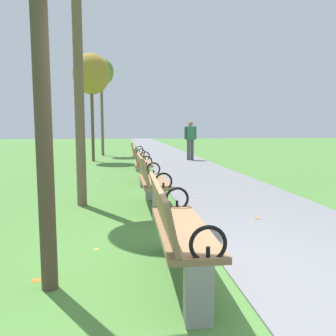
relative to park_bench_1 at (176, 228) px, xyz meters
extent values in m
plane|color=#4C7F38|center=(0.50, -0.11, -0.49)|extent=(80.00, 80.00, 0.00)
cube|color=slate|center=(1.76, 17.89, -0.48)|extent=(2.51, 44.00, 0.02)
cube|color=#93704C|center=(0.05, 0.00, -0.01)|extent=(0.47, 1.61, 0.05)
cube|color=#93704C|center=(-0.14, 0.00, 0.21)|extent=(0.15, 1.60, 0.40)
cube|color=#99968E|center=(0.04, -0.74, -0.26)|extent=(0.20, 0.12, 0.45)
cube|color=#99968E|center=(0.06, 0.74, -0.26)|extent=(0.20, 0.12, 0.45)
torus|color=black|center=(0.10, -0.76, 0.10)|extent=(0.27, 0.03, 0.27)
cylinder|color=black|center=(0.10, -0.76, 0.02)|extent=(0.03, 0.03, 0.12)
torus|color=black|center=(0.12, 0.76, 0.10)|extent=(0.27, 0.03, 0.27)
cylinder|color=black|center=(0.12, 0.76, 0.02)|extent=(0.03, 0.03, 0.12)
cube|color=#93704C|center=(0.05, 2.77, -0.01)|extent=(0.45, 1.60, 0.05)
cube|color=#93704C|center=(-0.14, 2.77, 0.21)|extent=(0.14, 1.60, 0.40)
cube|color=#99968E|center=(0.06, 2.03, -0.26)|extent=(0.20, 0.12, 0.45)
cube|color=#99968E|center=(0.05, 3.51, -0.26)|extent=(0.20, 0.12, 0.45)
torus|color=black|center=(0.12, 2.02, 0.10)|extent=(0.27, 0.03, 0.27)
cylinder|color=black|center=(0.12, 2.02, 0.02)|extent=(0.03, 0.03, 0.12)
torus|color=black|center=(0.11, 3.54, 0.10)|extent=(0.27, 0.03, 0.27)
cylinder|color=black|center=(0.11, 3.54, 0.02)|extent=(0.03, 0.03, 0.12)
cube|color=#93704C|center=(0.05, 5.82, -0.01)|extent=(0.50, 1.62, 0.05)
cube|color=#93704C|center=(-0.14, 5.83, 0.21)|extent=(0.19, 1.60, 0.40)
cube|color=#99968E|center=(0.02, 5.08, -0.26)|extent=(0.20, 0.13, 0.45)
cube|color=#99968E|center=(0.08, 6.56, -0.26)|extent=(0.20, 0.13, 0.45)
torus|color=black|center=(0.08, 5.06, 0.10)|extent=(0.27, 0.04, 0.27)
cylinder|color=black|center=(0.08, 5.06, 0.02)|extent=(0.03, 0.03, 0.12)
torus|color=black|center=(0.14, 6.58, 0.10)|extent=(0.27, 0.04, 0.27)
cylinder|color=black|center=(0.14, 6.58, 0.02)|extent=(0.03, 0.03, 0.12)
cube|color=#93704C|center=(0.05, 8.72, -0.01)|extent=(0.48, 1.61, 0.05)
cube|color=#93704C|center=(-0.14, 8.72, 0.21)|extent=(0.16, 1.60, 0.40)
cube|color=#99968E|center=(0.03, 7.98, -0.26)|extent=(0.20, 0.13, 0.45)
cube|color=#99968E|center=(0.07, 9.46, -0.26)|extent=(0.20, 0.13, 0.45)
torus|color=black|center=(0.09, 7.96, 0.10)|extent=(0.27, 0.04, 0.27)
cylinder|color=black|center=(0.09, 7.96, 0.02)|extent=(0.03, 0.03, 0.12)
torus|color=black|center=(0.13, 9.48, 0.10)|extent=(0.27, 0.04, 0.27)
cylinder|color=black|center=(0.13, 9.48, 0.02)|extent=(0.03, 0.03, 0.12)
cylinder|color=#4C3D2D|center=(-1.11, -0.04, 1.27)|extent=(0.14, 0.14, 3.52)
cylinder|color=brown|center=(-1.20, 3.21, 1.54)|extent=(0.17, 0.17, 4.06)
cylinder|color=brown|center=(-1.67, 11.41, 1.01)|extent=(0.12, 0.12, 3.00)
ellipsoid|color=olive|center=(-1.67, 11.41, 3.02)|extent=(1.46, 1.46, 1.61)
cylinder|color=brown|center=(-1.45, 14.37, 1.34)|extent=(0.13, 0.13, 3.64)
ellipsoid|color=#5B8438|center=(-1.45, 14.37, 3.57)|extent=(1.20, 1.20, 1.32)
cylinder|color=#4C4C56|center=(2.43, 11.30, -0.04)|extent=(0.14, 0.14, 0.85)
cylinder|color=#4C4C56|center=(2.28, 11.28, -0.04)|extent=(0.14, 0.14, 0.85)
cube|color=#33724C|center=(2.36, 11.29, 0.66)|extent=(0.36, 0.25, 0.56)
sphere|color=#9E7051|center=(2.36, 11.29, 1.05)|extent=(0.20, 0.20, 0.20)
cylinder|color=#33724C|center=(2.57, 11.32, 0.66)|extent=(0.09, 0.09, 0.52)
cylinder|color=#33724C|center=(2.14, 11.27, 0.66)|extent=(0.09, 0.09, 0.52)
cylinder|color=brown|center=(2.19, 10.52, -0.46)|extent=(0.11, 0.11, 0.00)
cylinder|color=gold|center=(-1.76, 11.37, -0.48)|extent=(0.11, 0.11, 0.00)
cylinder|color=gold|center=(0.93, 3.59, -0.46)|extent=(0.08, 0.08, 0.00)
cylinder|color=gold|center=(1.84, 3.54, -0.46)|extent=(0.09, 0.09, 0.00)
cylinder|color=#AD6B23|center=(-1.27, 0.14, -0.48)|extent=(0.12, 0.12, 0.00)
cylinder|color=#AD6B23|center=(1.52, 1.86, -0.46)|extent=(0.14, 0.14, 0.00)
cylinder|color=gold|center=(-0.79, 0.89, -0.48)|extent=(0.09, 0.09, 0.00)
cylinder|color=gold|center=(0.86, 10.46, -0.46)|extent=(0.17, 0.17, 0.00)
cylinder|color=#BC842D|center=(-1.13, 6.10, -0.48)|extent=(0.16, 0.16, 0.00)
camera|label=1|loc=(-0.47, -2.99, 0.90)|focal=36.93mm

